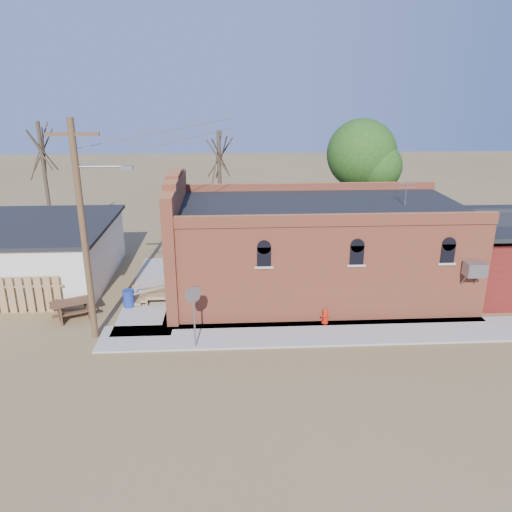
{
  "coord_description": "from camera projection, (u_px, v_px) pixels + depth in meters",
  "views": [
    {
      "loc": [
        -2.45,
        -18.0,
        10.17
      ],
      "look_at": [
        -1.21,
        4.38,
        2.4
      ],
      "focal_mm": 35.0,
      "sensor_mm": 36.0,
      "label": 1
    }
  ],
  "objects": [
    {
      "name": "sidewalk_west",
      "position": [
        156.0,
        291.0,
        25.76
      ],
      "size": [
        2.6,
        10.0,
        0.08
      ],
      "primitive_type": "cube",
      "color": "#9E9991",
      "rests_on": "ground"
    },
    {
      "name": "tree_bare_far",
      "position": [
        41.0,
        149.0,
        30.83
      ],
      "size": [
        2.8,
        2.8,
        8.16
      ],
      "color": "#4E422D",
      "rests_on": "ground"
    },
    {
      "name": "tree_leafy",
      "position": [
        362.0,
        154.0,
        31.55
      ],
      "size": [
        4.4,
        4.4,
        8.15
      ],
      "color": "#4E422D",
      "rests_on": "ground"
    },
    {
      "name": "red_shed",
      "position": [
        503.0,
        247.0,
        25.49
      ],
      "size": [
        5.4,
        6.4,
        4.3
      ],
      "color": "#521C0E",
      "rests_on": "ground"
    },
    {
      "name": "stop_sign",
      "position": [
        194.0,
        300.0,
        19.54
      ],
      "size": [
        0.62,
        0.47,
        2.66
      ],
      "rotation": [
        0.0,
        0.0,
        0.19
      ],
      "color": "gray",
      "rests_on": "sidewalk_south"
    },
    {
      "name": "sidewalk_south",
      "position": [
        323.0,
        333.0,
        21.36
      ],
      "size": [
        19.0,
        2.2,
        0.08
      ],
      "primitive_type": "cube",
      "color": "#9E9991",
      "rests_on": "ground"
    },
    {
      "name": "ground",
      "position": [
        291.0,
        346.0,
        20.44
      ],
      "size": [
        120.0,
        120.0,
        0.0
      ],
      "primitive_type": "plane",
      "color": "brown",
      "rests_on": "ground"
    },
    {
      "name": "wood_fence",
      "position": [
        7.0,
        295.0,
        23.06
      ],
      "size": [
        5.2,
        0.1,
        1.8
      ],
      "primitive_type": null,
      "color": "#A37949",
      "rests_on": "ground"
    },
    {
      "name": "utility_pole",
      "position": [
        84.0,
        229.0,
        19.59
      ],
      "size": [
        3.12,
        0.26,
        9.0
      ],
      "color": "#472F1C",
      "rests_on": "ground"
    },
    {
      "name": "picnic_table",
      "position": [
        73.0,
        307.0,
        22.79
      ],
      "size": [
        2.33,
        2.1,
        0.79
      ],
      "rotation": [
        0.0,
        0.0,
        0.43
      ],
      "color": "#513220",
      "rests_on": "ground"
    },
    {
      "name": "fire_hydrant",
      "position": [
        325.0,
        316.0,
        22.09
      ],
      "size": [
        0.4,
        0.38,
        0.69
      ],
      "rotation": [
        0.0,
        0.0,
        0.23
      ],
      "color": "#BA1C0A",
      "rests_on": "sidewalk_south"
    },
    {
      "name": "trash_barrel",
      "position": [
        129.0,
        298.0,
        23.73
      ],
      "size": [
        0.69,
        0.69,
        0.83
      ],
      "primitive_type": "cylinder",
      "rotation": [
        0.0,
        0.0,
        -0.36
      ],
      "color": "navy",
      "rests_on": "sidewalk_west"
    },
    {
      "name": "tree_bare_near",
      "position": [
        219.0,
        156.0,
        30.6
      ],
      "size": [
        2.8,
        2.8,
        7.65
      ],
      "color": "#4E422D",
      "rests_on": "ground"
    },
    {
      "name": "brick_bar",
      "position": [
        312.0,
        249.0,
        24.95
      ],
      "size": [
        16.4,
        7.97,
        6.3
      ],
      "color": "#CD5F3E",
      "rests_on": "ground"
    }
  ]
}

